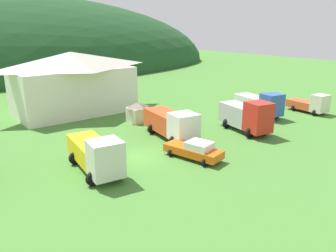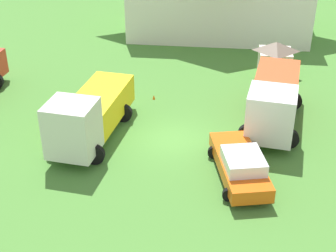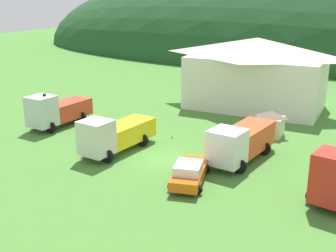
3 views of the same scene
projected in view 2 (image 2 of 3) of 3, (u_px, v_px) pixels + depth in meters
ground_plane at (172, 140)px, 27.35m from camera, size 200.00×200.00×0.00m
play_shed_cream at (275, 58)px, 34.54m from camera, size 2.39×2.30×2.44m
flatbed_truck_yellow at (89, 114)px, 26.55m from camera, size 3.72×7.83×3.30m
heavy_rig_white at (274, 99)px, 27.97m from camera, size 3.91×7.95×3.19m
service_pickup_orange at (240, 164)px, 23.78m from camera, size 3.17×5.60×1.66m
traffic_cone_near_pickup at (154, 99)px, 31.75m from camera, size 0.36×0.36×0.60m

